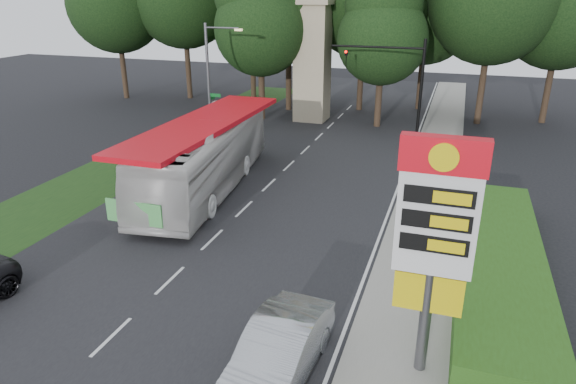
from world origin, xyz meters
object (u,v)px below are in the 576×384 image
(sedan_silver, at_px, (278,353))
(monument, at_px, (313,57))
(traffic_signal_mast, at_px, (401,79))
(gas_station_pylon, at_px, (436,229))
(transit_bus, at_px, (205,156))
(streetlight_signs, at_px, (211,77))

(sedan_silver, bearing_deg, monument, 107.36)
(sedan_silver, bearing_deg, traffic_signal_mast, 92.67)
(gas_station_pylon, xyz_separation_m, monument, (-11.20, 28.01, 0.66))
(monument, height_order, transit_bus, monument)
(traffic_signal_mast, relative_size, transit_bus, 0.53)
(transit_bus, distance_m, sedan_silver, 15.12)
(traffic_signal_mast, relative_size, streetlight_signs, 0.90)
(traffic_signal_mast, distance_m, streetlight_signs, 12.83)
(gas_station_pylon, xyz_separation_m, transit_bus, (-12.18, 10.96, -2.57))
(gas_station_pylon, relative_size, traffic_signal_mast, 0.95)
(traffic_signal_mast, relative_size, sedan_silver, 1.43)
(monument, bearing_deg, traffic_signal_mast, -38.00)
(streetlight_signs, bearing_deg, gas_station_pylon, -51.04)
(traffic_signal_mast, height_order, sedan_silver, traffic_signal_mast)
(traffic_signal_mast, xyz_separation_m, sedan_silver, (-0.18, -23.52, -3.84))
(monument, xyz_separation_m, sedan_silver, (7.50, -29.52, -4.27))
(sedan_silver, bearing_deg, transit_bus, 127.33)
(traffic_signal_mast, xyz_separation_m, streetlight_signs, (-12.67, -1.99, -0.23))
(transit_bus, bearing_deg, monument, 79.23)
(gas_station_pylon, bearing_deg, monument, 111.80)
(transit_bus, bearing_deg, sedan_silver, -63.25)
(gas_station_pylon, height_order, sedan_silver, gas_station_pylon)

